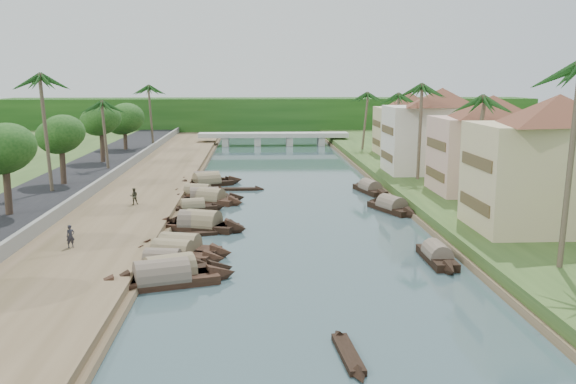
{
  "coord_description": "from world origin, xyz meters",
  "views": [
    {
      "loc": [
        -3.59,
        -48.64,
        12.56
      ],
      "look_at": [
        -0.47,
        10.54,
        2.0
      ],
      "focal_mm": 40.0,
      "sensor_mm": 36.0,
      "label": 1
    }
  ],
  "objects_px": {
    "building_near": "(555,161)",
    "sampan_0": "(162,279)",
    "person_near": "(70,236)",
    "sampan_1": "(170,275)",
    "bridge": "(273,136)"
  },
  "relations": [
    {
      "from": "building_near",
      "to": "sampan_0",
      "type": "distance_m",
      "value": 30.2
    },
    {
      "from": "building_near",
      "to": "sampan_1",
      "type": "bearing_deg",
      "value": -164.57
    },
    {
      "from": "building_near",
      "to": "sampan_1",
      "type": "relative_size",
      "value": 1.7
    },
    {
      "from": "building_near",
      "to": "bridge",
      "type": "bearing_deg",
      "value": 104.39
    },
    {
      "from": "person_near",
      "to": "sampan_1",
      "type": "bearing_deg",
      "value": -68.49
    },
    {
      "from": "building_near",
      "to": "person_near",
      "type": "relative_size",
      "value": 9.2
    },
    {
      "from": "building_near",
      "to": "person_near",
      "type": "distance_m",
      "value": 35.94
    },
    {
      "from": "building_near",
      "to": "sampan_0",
      "type": "relative_size",
      "value": 1.52
    },
    {
      "from": "bridge",
      "to": "person_near",
      "type": "xyz_separation_m",
      "value": [
        -16.56,
        -76.15,
        -0.12
      ]
    },
    {
      "from": "bridge",
      "to": "person_near",
      "type": "bearing_deg",
      "value": -102.27
    },
    {
      "from": "bridge",
      "to": "sampan_0",
      "type": "xyz_separation_m",
      "value": [
        -9.33,
        -82.62,
        -1.3
      ]
    },
    {
      "from": "sampan_1",
      "to": "building_near",
      "type": "bearing_deg",
      "value": -8.11
    },
    {
      "from": "sampan_1",
      "to": "person_near",
      "type": "distance_m",
      "value": 9.51
    },
    {
      "from": "person_near",
      "to": "sampan_0",
      "type": "bearing_deg",
      "value": -74.23
    },
    {
      "from": "person_near",
      "to": "building_near",
      "type": "bearing_deg",
      "value": -28.94
    }
  ]
}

